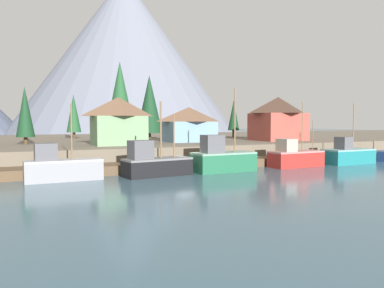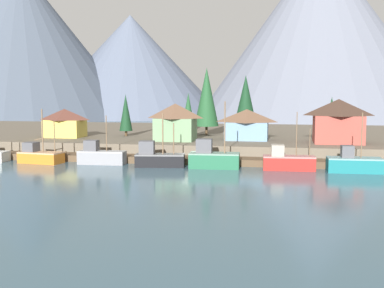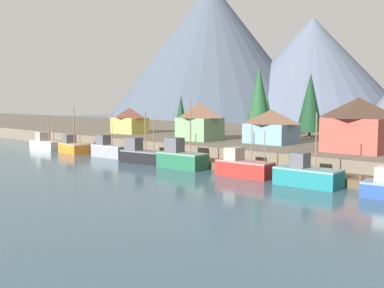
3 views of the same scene
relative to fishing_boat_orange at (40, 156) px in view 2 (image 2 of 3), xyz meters
name	(u,v)px [view 2 (image 2 of 3)]	position (x,y,z in m)	size (l,w,h in m)	color
ground_plane	(211,152)	(23.22, 21.98, -1.61)	(400.00, 400.00, 1.00)	#3D5B6B
dock	(193,160)	(23.22, 3.97, -0.61)	(80.00, 4.00, 1.60)	brown
shoreline_bank	(219,138)	(23.22, 33.98, 0.14)	(400.00, 56.00, 2.50)	#665B4C
mountain_west_peak	(22,42)	(-79.16, 130.67, 32.49)	(104.98, 104.98, 67.21)	#475160
mountain_central_peak	(131,66)	(-35.67, 153.17, 22.88)	(90.42, 90.42, 47.98)	slate
mountain_east_peak	(320,32)	(50.69, 134.17, 34.27)	(101.23, 101.23, 70.76)	slate
fishing_boat_orange	(40,156)	(0.00, 0.00, 0.00)	(6.89, 3.71, 8.30)	#CC6B1E
fishing_boat_grey	(100,156)	(9.64, 0.62, 0.16)	(7.17, 2.49, 7.36)	gray
fishing_boat_black	(158,158)	(18.76, -0.06, 0.18)	(7.42, 3.69, 7.77)	black
fishing_boat_green	(213,158)	(26.86, 0.13, 0.30)	(7.23, 3.37, 9.52)	#1E5B3D
fishing_boat_red	(287,161)	(37.33, 0.34, 0.12)	(7.23, 3.00, 8.09)	maroon
fishing_boat_teal	(353,163)	(46.10, 0.18, 0.07)	(7.20, 3.29, 8.06)	#196B70
house_green	(175,122)	(18.31, 13.44, 4.68)	(7.03, 5.64, 6.43)	#6B8E66
house_yellow	(65,123)	(-3.49, 15.89, 4.10)	(7.22, 5.04, 5.31)	gold
house_red	(338,121)	(45.54, 14.63, 5.09)	(8.15, 7.00, 7.23)	#9E4238
house_blue	(247,124)	(30.36, 17.14, 4.15)	(7.73, 5.88, 5.40)	#6689A8
conifer_near_left	(246,102)	(28.90, 32.34, 7.85)	(4.94, 4.94, 11.94)	#4C3823
conifer_near_right	(207,97)	(21.72, 26.19, 8.86)	(4.80, 4.80, 13.22)	#4C3823
conifer_mid_left	(126,113)	(6.92, 20.52, 5.86)	(2.51, 2.51, 7.99)	#4C3823
conifer_mid_right	(188,109)	(15.67, 37.92, 6.08)	(2.72, 2.72, 8.31)	#4C3823
conifer_back_left	(331,113)	(45.90, 29.67, 5.81)	(2.33, 2.33, 7.54)	#4C3823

